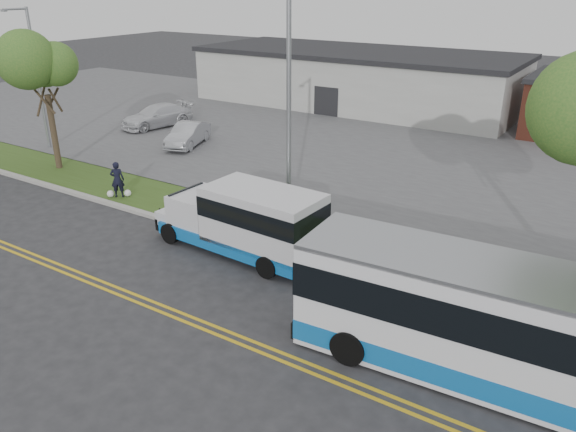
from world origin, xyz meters
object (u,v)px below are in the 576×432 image
Objects in this scene: shuttle_bus at (248,219)px; transit_bus at (521,332)px; tree_west at (44,73)px; streetlight_near at (288,106)px; parked_car_b at (157,116)px; streetlight_far at (36,74)px; pedestrian at (117,179)px; parked_car_a at (188,135)px.

transit_bus is at bearing -10.40° from shuttle_bus.
tree_west is 15.01m from streetlight_near.
parked_car_b is at bearing 149.68° from streetlight_near.
transit_bus is (24.65, -5.00, -3.53)m from tree_west.
tree_west is at bearing -28.98° from streetlight_far.
streetlight_near is 9.87m from pedestrian.
transit_bus reaches higher than shuttle_bus.
streetlight_near is 5.57× the size of pedestrian.
streetlight_near is 1.35× the size of shuttle_bus.
streetlight_far reaches higher than shuttle_bus.
streetlight_near reaches higher than streetlight_far.
parked_car_a is at bearing 34.93° from streetlight_far.
shuttle_bus is at bearing 133.45° from pedestrian.
streetlight_near reaches higher than transit_bus.
pedestrian is 8.95m from parked_car_a.
tree_west is 8.78m from parked_car_a.
streetlight_near is 0.83× the size of transit_bus.
parked_car_b is (-2.11, 9.54, -4.29)m from tree_west.
tree_west reaches higher than shuttle_bus.
pedestrian is 0.34× the size of parked_car_b.
streetlight_far is at bearing 162.61° from transit_bus.
parked_car_b is (-8.26, 10.84, -0.12)m from pedestrian.
transit_bus is 2.77× the size of parked_car_a.
streetlight_far is at bearing -56.75° from pedestrian.
streetlight_far is 1.93× the size of parked_car_a.
shuttle_bus is at bearing 163.42° from transit_bus.
streetlight_far is 29.69m from transit_bus.
streetlight_near is at bearing -51.08° from parked_car_a.
pedestrian is 0.41× the size of parked_car_a.
parked_car_b is (-26.76, 14.54, -0.76)m from transit_bus.
pedestrian is at bearing -88.07° from parked_car_a.
parked_car_a is at bearing 147.72° from transit_bus.
streetlight_near is 20.30m from parked_car_b.
shuttle_bus is at bearing -14.56° from streetlight_far.
streetlight_near is 4.39m from shuttle_bus.
pedestrian is at bearing -38.95° from parked_car_b.
pedestrian is 13.62m from parked_car_b.
streetlight_far is at bearing -164.21° from parked_car_a.
pedestrian is (-18.50, 3.70, -0.64)m from transit_bus.
pedestrian is at bearing -19.11° from streetlight_far.
streetlight_far reaches higher than parked_car_a.
parked_car_b is (1.89, 7.32, -3.64)m from streetlight_far.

